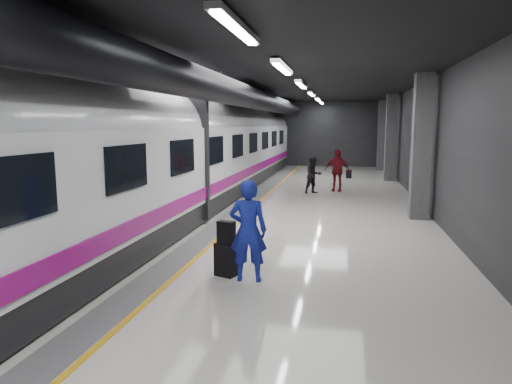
{
  "coord_description": "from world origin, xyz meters",
  "views": [
    {
      "loc": [
        2.25,
        -12.92,
        2.95
      ],
      "look_at": [
        -0.01,
        -1.43,
        1.21
      ],
      "focal_mm": 32.0,
      "sensor_mm": 36.0,
      "label": 1
    }
  ],
  "objects": [
    {
      "name": "shoulder_bag",
      "position": [
        0.02,
        -4.58,
        0.88
      ],
      "size": [
        0.37,
        0.26,
        0.45
      ],
      "primitive_type": "cube",
      "rotation": [
        0.0,
        0.0,
        -0.27
      ],
      "color": "black",
      "rests_on": "suitcase_main"
    },
    {
      "name": "platform_hall",
      "position": [
        -0.29,
        0.96,
        3.54
      ],
      "size": [
        10.02,
        40.02,
        4.51
      ],
      "color": "black",
      "rests_on": "ground"
    },
    {
      "name": "suitcase_far",
      "position": [
        2.46,
        12.69,
        0.23
      ],
      "size": [
        0.31,
        0.21,
        0.46
      ],
      "primitive_type": "cube",
      "rotation": [
        0.0,
        0.0,
        -0.02
      ],
      "color": "black",
      "rests_on": "ground"
    },
    {
      "name": "ground",
      "position": [
        0.0,
        0.0,
        0.0
      ],
      "size": [
        40.0,
        40.0,
        0.0
      ],
      "primitive_type": "plane",
      "color": "silver",
      "rests_on": "ground"
    },
    {
      "name": "traveler_main",
      "position": [
        0.49,
        -4.74,
        0.98
      ],
      "size": [
        0.75,
        0.54,
        1.95
      ],
      "primitive_type": "imported",
      "rotation": [
        0.0,
        0.0,
        3.24
      ],
      "color": "#1937BE",
      "rests_on": "ground"
    },
    {
      "name": "suitcase_main",
      "position": [
        -0.0,
        -4.55,
        0.33
      ],
      "size": [
        0.47,
        0.38,
        0.66
      ],
      "primitive_type": "cube",
      "rotation": [
        0.0,
        0.0,
        -0.37
      ],
      "color": "black",
      "rests_on": "ground"
    },
    {
      "name": "train",
      "position": [
        -3.25,
        -0.0,
        2.07
      ],
      "size": [
        3.05,
        38.0,
        4.05
      ],
      "color": "black",
      "rests_on": "ground"
    },
    {
      "name": "traveler_far_a",
      "position": [
        0.92,
        6.62,
        0.79
      ],
      "size": [
        0.97,
        0.93,
        1.58
      ],
      "primitive_type": "imported",
      "rotation": [
        0.0,
        0.0,
        0.61
      ],
      "color": "black",
      "rests_on": "ground"
    },
    {
      "name": "traveler_far_b",
      "position": [
        1.89,
        7.58,
        0.93
      ],
      "size": [
        1.15,
        0.62,
        1.86
      ],
      "primitive_type": "imported",
      "rotation": [
        0.0,
        0.0,
        -0.16
      ],
      "color": "maroon",
      "rests_on": "ground"
    }
  ]
}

